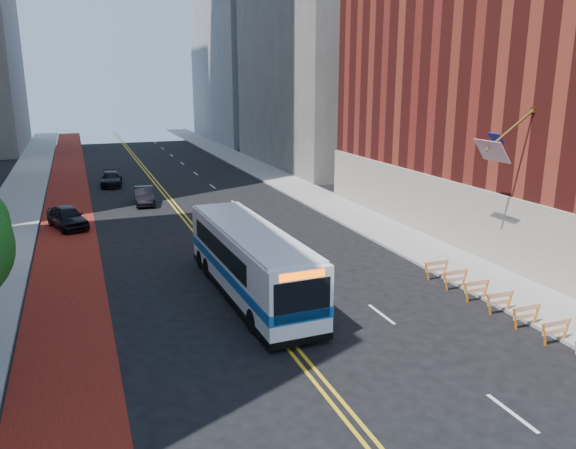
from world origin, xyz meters
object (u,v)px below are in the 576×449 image
at_px(car_a, 67,217).
at_px(car_b, 144,196).
at_px(transit_bus, 249,260).
at_px(car_c, 111,179).

bearing_deg(car_a, car_b, 26.44).
bearing_deg(transit_bus, car_a, 114.77).
bearing_deg(car_b, car_c, 105.66).
xyz_separation_m(transit_bus, car_c, (-4.27, 31.49, -1.06)).
relative_size(transit_bus, car_c, 2.63).
relative_size(transit_bus, car_a, 2.70).
height_order(transit_bus, car_b, transit_bus).
bearing_deg(car_a, transit_bus, -81.71).
bearing_deg(car_c, car_a, -98.47).
xyz_separation_m(car_a, car_c, (3.90, 15.20, -0.10)).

